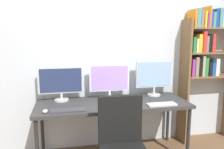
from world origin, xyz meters
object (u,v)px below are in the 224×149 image
object	(u,v)px
monitor_center	(110,80)
monitor_right	(154,76)
mouse_right_side	(45,111)
bookshelf	(206,56)
keyboard_right	(162,104)
monitor_left	(61,82)
keyboard_left	(68,110)
mouse_left_side	(111,106)
desk	(113,107)

from	to	relation	value
monitor_center	monitor_right	world-z (taller)	monitor_right
mouse_right_side	bookshelf	bearing A→B (deg)	11.37
keyboard_right	mouse_right_side	xyz separation A→B (m)	(-1.37, 0.01, 0.01)
monitor_left	monitor_center	distance (m)	0.63
keyboard_left	mouse_left_side	distance (m)	0.51
desk	monitor_center	size ratio (longest dim) A/B	3.55
monitor_left	monitor_center	xyz separation A→B (m)	(0.63, -0.00, 0.01)
desk	bookshelf	xyz separation A→B (m)	(1.42, 0.23, 0.59)
mouse_left_side	mouse_right_side	world-z (taller)	same
desk	monitor_right	bearing A→B (deg)	18.50
bookshelf	keyboard_right	world-z (taller)	bookshelf
monitor_right	mouse_left_side	distance (m)	0.84
monitor_center	monitor_left	bearing A→B (deg)	180.00
keyboard_right	mouse_left_side	world-z (taller)	mouse_left_side
bookshelf	monitor_center	bearing A→B (deg)	-179.26
bookshelf	mouse_left_side	size ratio (longest dim) A/B	20.52
monitor_left	keyboard_left	distance (m)	0.51
mouse_left_side	monitor_center	bearing A→B (deg)	81.55
monitor_left	monitor_right	xyz separation A→B (m)	(1.27, -0.00, 0.03)
mouse_right_side	desk	bearing A→B (deg)	15.12
keyboard_right	monitor_left	bearing A→B (deg)	159.68
keyboard_left	mouse_right_side	world-z (taller)	mouse_right_side
desk	monitor_right	world-z (taller)	monitor_right
bookshelf	keyboard_left	world-z (taller)	bookshelf
monitor_right	keyboard_left	xyz separation A→B (m)	(-1.19, -0.44, -0.27)
mouse_left_side	keyboard_right	bearing A→B (deg)	-5.03
monitor_left	monitor_right	distance (m)	1.27
monitor_center	keyboard_right	bearing A→B (deg)	-38.30
keyboard_left	mouse_right_side	xyz separation A→B (m)	(-0.25, 0.01, 0.01)
desk	monitor_left	size ratio (longest dim) A/B	3.35
bookshelf	monitor_left	distance (m)	2.08
monitor_center	monitor_right	size ratio (longest dim) A/B	1.02
monitor_left	mouse_right_side	size ratio (longest dim) A/B	5.94
monitor_center	monitor_right	xyz separation A→B (m)	(0.63, 0.00, 0.03)
monitor_center	mouse_left_side	distance (m)	0.46
monitor_center	keyboard_right	size ratio (longest dim) A/B	1.52
desk	keyboard_left	size ratio (longest dim) A/B	4.80
monitor_center	monitor_right	bearing A→B (deg)	0.00
monitor_right	keyboard_right	bearing A→B (deg)	-99.59
keyboard_left	mouse_right_side	bearing A→B (deg)	177.17
bookshelf	monitor_left	world-z (taller)	bookshelf
monitor_left	monitor_center	bearing A→B (deg)	-0.00
monitor_center	mouse_left_side	xyz separation A→B (m)	(-0.06, -0.39, -0.24)
keyboard_left	mouse_left_side	world-z (taller)	mouse_left_side
desk	mouse_left_side	bearing A→B (deg)	-108.17
mouse_right_side	monitor_center	bearing A→B (deg)	28.09
keyboard_right	monitor_center	bearing A→B (deg)	141.70
keyboard_left	keyboard_right	bearing A→B (deg)	0.00
keyboard_right	monitor_right	bearing A→B (deg)	80.41
monitor_center	mouse_right_side	distance (m)	0.94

